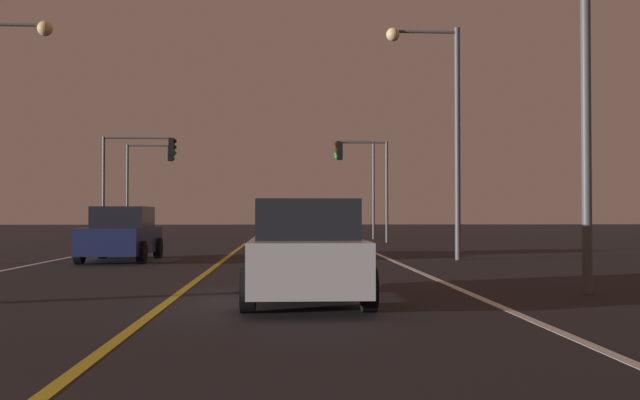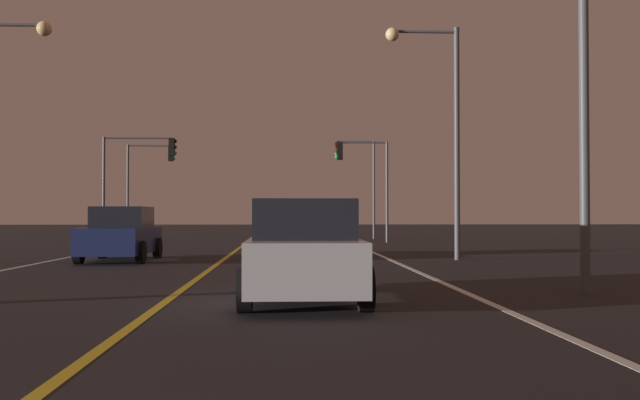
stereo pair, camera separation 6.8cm
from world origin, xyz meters
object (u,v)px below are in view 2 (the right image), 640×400
object	(u,v)px
traffic_light_near_right	(362,168)
car_oncoming	(121,235)
traffic_light_near_left	(139,164)
street_lamp_right_far	(439,110)
traffic_light_far_left	(150,169)
traffic_light_far_right	(356,167)
car_lead_same_lane	(303,252)

from	to	relation	value
traffic_light_near_right	car_oncoming	bearing A→B (deg)	57.14
traffic_light_near_left	street_lamp_right_far	size ratio (longest dim) A/B	0.72
traffic_light_far_left	street_lamp_right_far	xyz separation A→B (m)	(12.85, -19.54, 0.72)
traffic_light_near_right	traffic_light_far_right	world-z (taller)	traffic_light_far_right
traffic_light_far_right	street_lamp_right_far	size ratio (longest dim) A/B	0.78
traffic_light_near_right	street_lamp_right_far	size ratio (longest dim) A/B	0.70
car_lead_same_lane	traffic_light_near_left	world-z (taller)	traffic_light_near_left
traffic_light_far_right	traffic_light_far_left	world-z (taller)	traffic_light_far_right
traffic_light_near_right	traffic_light_far_left	world-z (taller)	traffic_light_far_left
street_lamp_right_far	traffic_light_far_right	bearing A→B (deg)	-87.83
car_oncoming	traffic_light_near_right	world-z (taller)	traffic_light_near_right
car_oncoming	traffic_light_far_right	xyz separation A→B (m)	(9.32, 19.55, 3.45)
car_oncoming	traffic_light_near_right	xyz separation A→B (m)	(9.08, 14.05, 3.05)
traffic_light_near_left	traffic_light_far_left	world-z (taller)	traffic_light_far_left
traffic_light_near_right	traffic_light_near_left	xyz separation A→B (m)	(-11.38, 0.00, 0.17)
car_oncoming	traffic_light_near_right	size ratio (longest dim) A/B	0.82
car_oncoming	traffic_light_near_left	distance (m)	14.60
traffic_light_near_left	traffic_light_far_right	xyz separation A→B (m)	(11.62, 5.50, 0.23)
traffic_light_near_left	street_lamp_right_far	xyz separation A→B (m)	(12.36, -14.04, 0.77)
car_oncoming	traffic_light_far_right	distance (m)	21.93
traffic_light_near_left	traffic_light_far_left	size ratio (longest dim) A/B	0.97
car_lead_same_lane	street_lamp_right_far	world-z (taller)	street_lamp_right_far
car_lead_same_lane	traffic_light_near_left	xyz separation A→B (m)	(-7.74, 24.71, 3.22)
traffic_light_far_right	car_lead_same_lane	bearing A→B (deg)	82.69
traffic_light_near_right	traffic_light_far_right	distance (m)	5.52
car_oncoming	traffic_light_far_right	size ratio (longest dim) A/B	0.74
car_lead_same_lane	traffic_light_far_left	bearing A→B (deg)	15.24
car_lead_same_lane	traffic_light_near_left	distance (m)	26.10
street_lamp_right_far	car_oncoming	bearing A→B (deg)	0.08
traffic_light_far_right	street_lamp_right_far	world-z (taller)	street_lamp_right_far
car_lead_same_lane	traffic_light_near_right	xyz separation A→B (m)	(3.64, 24.71, 3.05)
traffic_light_near_left	traffic_light_far_right	distance (m)	12.86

